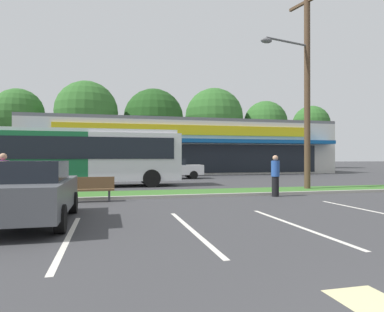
{
  "coord_description": "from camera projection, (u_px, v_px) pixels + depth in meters",
  "views": [
    {
      "loc": [
        -3.58,
        -1.2,
        1.68
      ],
      "look_at": [
        1.15,
        18.1,
        1.76
      ],
      "focal_mm": 32.09,
      "sensor_mm": 36.0,
      "label": 1
    }
  ],
  "objects": [
    {
      "name": "parking_stripe_3",
      "position": [
        370.0,
        211.0,
        10.73
      ],
      "size": [
        0.12,
        4.8,
        0.01
      ],
      "primitive_type": "cube",
      "color": "silver",
      "rests_on": "ground_plane"
    },
    {
      "name": "grass_median",
      "position": [
        189.0,
        193.0,
        15.61
      ],
      "size": [
        56.0,
        2.2,
        0.12
      ],
      "primitive_type": "cube",
      "color": "#386B28",
      "rests_on": "ground_plane"
    },
    {
      "name": "car_2",
      "position": [
        174.0,
        168.0,
        26.87
      ],
      "size": [
        4.37,
        1.92,
        1.58
      ],
      "color": "silver",
      "rests_on": "ground_plane"
    },
    {
      "name": "pedestrian_near_bench",
      "position": [
        3.0,
        179.0,
        11.93
      ],
      "size": [
        0.37,
        0.37,
        1.82
      ],
      "rotation": [
        0.0,
        0.0,
        4.1
      ],
      "color": "black",
      "rests_on": "ground_plane"
    },
    {
      "name": "tree_far_right",
      "position": [
        311.0,
        124.0,
        53.87
      ],
      "size": [
        5.77,
        5.77,
        9.79
      ],
      "color": "#473323",
      "rests_on": "ground_plane"
    },
    {
      "name": "parking_stripe_0",
      "position": [
        68.0,
        238.0,
        7.12
      ],
      "size": [
        0.12,
        4.8,
        0.01
      ],
      "primitive_type": "cube",
      "color": "silver",
      "rests_on": "ground_plane"
    },
    {
      "name": "tree_mid_left",
      "position": [
        86.0,
        112.0,
        41.56
      ],
      "size": [
        7.53,
        7.53,
        10.93
      ],
      "color": "#473323",
      "rests_on": "ground_plane"
    },
    {
      "name": "tree_right",
      "position": [
        266.0,
        123.0,
        49.49
      ],
      "size": [
        6.22,
        6.22,
        9.8
      ],
      "color": "#473323",
      "rests_on": "ground_plane"
    },
    {
      "name": "tree_left",
      "position": [
        18.0,
        114.0,
        41.17
      ],
      "size": [
        6.01,
        6.01,
        9.94
      ],
      "color": "#473323",
      "rests_on": "ground_plane"
    },
    {
      "name": "city_bus",
      "position": [
        79.0,
        156.0,
        19.33
      ],
      "size": [
        11.44,
        2.77,
        3.25
      ],
      "rotation": [
        0.0,
        0.0,
        0.01
      ],
      "color": "#196638",
      "rests_on": "ground_plane"
    },
    {
      "name": "utility_pole",
      "position": [
        305.0,
        83.0,
        17.15
      ],
      "size": [
        3.16,
        2.37,
        10.13
      ],
      "color": "#4C3826",
      "rests_on": "ground_plane"
    },
    {
      "name": "tree_mid_right",
      "position": [
        214.0,
        117.0,
        48.67
      ],
      "size": [
        8.21,
        8.21,
        11.48
      ],
      "color": "#473323",
      "rests_on": "ground_plane"
    },
    {
      "name": "curb_lip",
      "position": [
        196.0,
        196.0,
        14.43
      ],
      "size": [
        56.0,
        0.24,
        0.12
      ],
      "primitive_type": "cube",
      "color": "#99968C",
      "rests_on": "ground_plane"
    },
    {
      "name": "bus_stop_bench",
      "position": [
        93.0,
        189.0,
        12.84
      ],
      "size": [
        1.6,
        0.45,
        0.95
      ],
      "rotation": [
        0.0,
        0.0,
        3.14
      ],
      "color": "brown",
      "rests_on": "ground_plane"
    },
    {
      "name": "pedestrian_by_pole",
      "position": [
        275.0,
        176.0,
        14.68
      ],
      "size": [
        0.36,
        0.36,
        1.77
      ],
      "rotation": [
        0.0,
        0.0,
        1.52
      ],
      "color": "black",
      "rests_on": "ground_plane"
    },
    {
      "name": "tree_mid",
      "position": [
        154.0,
        119.0,
        45.2
      ],
      "size": [
        7.82,
        7.82,
        10.71
      ],
      "color": "#473323",
      "rests_on": "ground_plane"
    },
    {
      "name": "storefront_building",
      "position": [
        179.0,
        148.0,
        37.87
      ],
      "size": [
        30.93,
        13.17,
        5.48
      ],
      "color": "beige",
      "rests_on": "ground_plane"
    },
    {
      "name": "parking_stripe_1",
      "position": [
        192.0,
        230.0,
        7.88
      ],
      "size": [
        0.12,
        4.8,
        0.01
      ],
      "primitive_type": "cube",
      "color": "silver",
      "rests_on": "ground_plane"
    },
    {
      "name": "parking_stripe_2",
      "position": [
        296.0,
        226.0,
        8.39
      ],
      "size": [
        0.12,
        4.8,
        0.01
      ],
      "primitive_type": "cube",
      "color": "silver",
      "rests_on": "ground_plane"
    },
    {
      "name": "car_1",
      "position": [
        31.0,
        192.0,
        8.66
      ],
      "size": [
        1.97,
        4.56,
        1.59
      ],
      "rotation": [
        0.0,
        0.0,
        1.57
      ],
      "color": "#515459",
      "rests_on": "ground_plane"
    }
  ]
}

